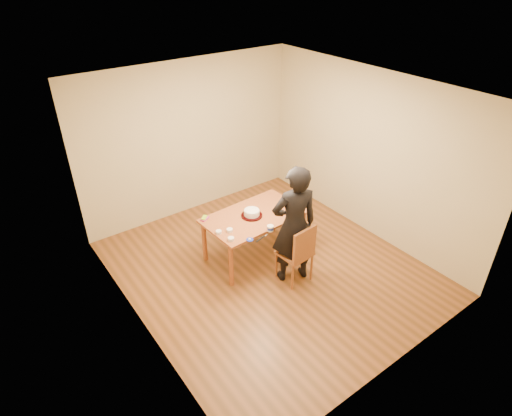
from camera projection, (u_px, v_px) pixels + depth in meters
room_shell at (255, 181)px, 6.04m from camera, size 4.00×4.50×2.70m
dining_table at (254, 216)px, 6.40m from camera, size 1.53×0.96×0.04m
dining_chair at (295, 253)px, 6.09m from camera, size 0.46×0.46×0.04m
cake_plate at (252, 215)px, 6.37m from camera, size 0.32×0.32×0.02m
cake at (252, 213)px, 6.34m from camera, size 0.23×0.23×0.07m
frosting_dome at (252, 210)px, 6.31m from camera, size 0.23×0.23×0.03m
frosting_tub at (270, 228)px, 6.02m from camera, size 0.09×0.09×0.08m
frosting_lid at (250, 240)px, 5.85m from camera, size 0.10×0.10×0.01m
frosting_dollop at (250, 239)px, 5.84m from camera, size 0.04×0.04×0.02m
ramekin_green at (231, 239)px, 5.84m from camera, size 0.09×0.09×0.04m
ramekin_yellow at (219, 232)px, 5.98m from camera, size 0.08×0.08×0.04m
ramekin_multi at (230, 230)px, 6.02m from camera, size 0.09×0.09×0.04m
candy_box_pink at (205, 219)px, 6.29m from camera, size 0.15×0.12×0.02m
candy_box_green at (204, 218)px, 6.28m from camera, size 0.13×0.12×0.02m
spatula at (260, 239)px, 5.87m from camera, size 0.18×0.06×0.01m
person at (294, 225)px, 5.89m from camera, size 0.76×0.62×1.80m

